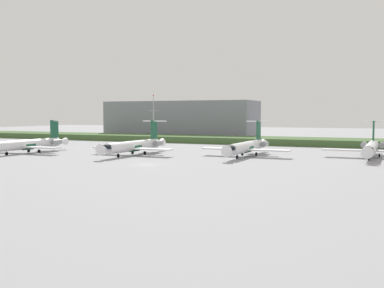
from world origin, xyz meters
TOP-DOWN VIEW (x-y plane):
  - ground_plane at (0.00, 30.00)m, footprint 500.00×500.00m
  - grass_berm at (0.00, 77.05)m, footprint 320.00×20.00m
  - regional_jet_second at (-44.28, 11.78)m, footprint 22.81×31.00m
  - regional_jet_third at (-14.44, 18.92)m, footprint 22.81×31.00m
  - regional_jet_fourth at (13.77, 27.60)m, footprint 22.81×31.00m
  - regional_jet_fifth at (43.01, 36.26)m, footprint 22.81×31.00m
  - antenna_mast at (-40.88, 76.68)m, footprint 4.40×0.50m
  - distant_hangar at (-40.74, 101.37)m, footprint 68.66×21.30m

SIDE VIEW (x-z plane):
  - ground_plane at x=0.00m, z-range 0.00..0.00m
  - grass_berm at x=0.00m, z-range 0.00..2.32m
  - regional_jet_second at x=-44.28m, z-range -1.96..7.04m
  - regional_jet_third at x=-14.44m, z-range -1.96..7.04m
  - regional_jet_fourth at x=13.77m, z-range -1.96..7.04m
  - regional_jet_fifth at x=43.01m, z-range -1.96..7.04m
  - antenna_mast at x=-40.88m, z-range -1.50..17.09m
  - distant_hangar at x=-40.74m, z-range 0.00..16.50m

